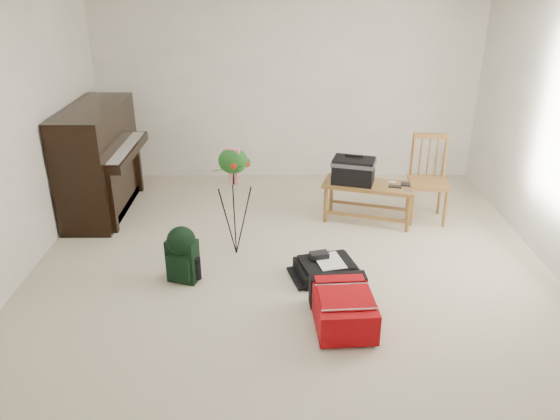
{
  "coord_description": "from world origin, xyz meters",
  "views": [
    {
      "loc": [
        -0.12,
        -4.39,
        2.7
      ],
      "look_at": [
        -0.1,
        0.35,
        0.56
      ],
      "focal_mm": 35.0,
      "sensor_mm": 36.0,
      "label": 1
    }
  ],
  "objects_px": {
    "bench": "(359,176)",
    "red_suitcase": "(342,304)",
    "black_duffel": "(326,268)",
    "piano": "(100,162)",
    "dining_chair": "(428,180)",
    "flower_stand": "(235,202)",
    "green_backpack": "(182,252)"
  },
  "relations": [
    {
      "from": "piano",
      "to": "black_duffel",
      "type": "distance_m",
      "value": 3.0
    },
    {
      "from": "black_duffel",
      "to": "piano",
      "type": "bearing_deg",
      "value": 134.08
    },
    {
      "from": "piano",
      "to": "flower_stand",
      "type": "height_order",
      "value": "piano"
    },
    {
      "from": "bench",
      "to": "dining_chair",
      "type": "xyz_separation_m",
      "value": [
        0.8,
        0.09,
        -0.08
      ]
    },
    {
      "from": "bench",
      "to": "green_backpack",
      "type": "relative_size",
      "value": 2.01
    },
    {
      "from": "dining_chair",
      "to": "black_duffel",
      "type": "height_order",
      "value": "dining_chair"
    },
    {
      "from": "bench",
      "to": "red_suitcase",
      "type": "height_order",
      "value": "bench"
    },
    {
      "from": "bench",
      "to": "dining_chair",
      "type": "distance_m",
      "value": 0.8
    },
    {
      "from": "dining_chair",
      "to": "flower_stand",
      "type": "height_order",
      "value": "flower_stand"
    },
    {
      "from": "dining_chair",
      "to": "green_backpack",
      "type": "relative_size",
      "value": 1.79
    },
    {
      "from": "dining_chair",
      "to": "flower_stand",
      "type": "relative_size",
      "value": 0.84
    },
    {
      "from": "bench",
      "to": "black_duffel",
      "type": "xyz_separation_m",
      "value": [
        -0.44,
        -1.2,
        -0.47
      ]
    },
    {
      "from": "dining_chair",
      "to": "flower_stand",
      "type": "distance_m",
      "value": 2.28
    },
    {
      "from": "flower_stand",
      "to": "black_duffel",
      "type": "bearing_deg",
      "value": -6.79
    },
    {
      "from": "piano",
      "to": "dining_chair",
      "type": "xyz_separation_m",
      "value": [
        3.76,
        -0.25,
        -0.12
      ]
    },
    {
      "from": "piano",
      "to": "bench",
      "type": "distance_m",
      "value": 2.98
    },
    {
      "from": "red_suitcase",
      "to": "green_backpack",
      "type": "bearing_deg",
      "value": 152.18
    },
    {
      "from": "black_duffel",
      "to": "green_backpack",
      "type": "bearing_deg",
      "value": 168.34
    },
    {
      "from": "piano",
      "to": "flower_stand",
      "type": "relative_size",
      "value": 1.3
    },
    {
      "from": "green_backpack",
      "to": "black_duffel",
      "type": "bearing_deg",
      "value": 20.49
    },
    {
      "from": "bench",
      "to": "dining_chair",
      "type": "bearing_deg",
      "value": 22.71
    },
    {
      "from": "black_duffel",
      "to": "red_suitcase",
      "type": "bearing_deg",
      "value": -98.37
    },
    {
      "from": "dining_chair",
      "to": "red_suitcase",
      "type": "xyz_separation_m",
      "value": [
        -1.16,
        -1.98,
        -0.32
      ]
    },
    {
      "from": "red_suitcase",
      "to": "piano",
      "type": "bearing_deg",
      "value": 135.45
    },
    {
      "from": "green_backpack",
      "to": "flower_stand",
      "type": "distance_m",
      "value": 0.74
    },
    {
      "from": "dining_chair",
      "to": "black_duffel",
      "type": "xyz_separation_m",
      "value": [
        -1.24,
        -1.29,
        -0.39
      ]
    },
    {
      "from": "green_backpack",
      "to": "red_suitcase",
      "type": "bearing_deg",
      "value": -6.3
    },
    {
      "from": "piano",
      "to": "red_suitcase",
      "type": "height_order",
      "value": "piano"
    },
    {
      "from": "piano",
      "to": "black_duffel",
      "type": "xyz_separation_m",
      "value": [
        2.52,
        -1.54,
        -0.52
      ]
    },
    {
      "from": "green_backpack",
      "to": "dining_chair",
      "type": "bearing_deg",
      "value": 45.47
    },
    {
      "from": "dining_chair",
      "to": "piano",
      "type": "bearing_deg",
      "value": -178.01
    },
    {
      "from": "bench",
      "to": "green_backpack",
      "type": "distance_m",
      "value": 2.2
    }
  ]
}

